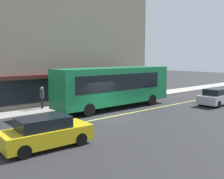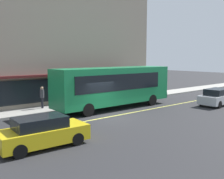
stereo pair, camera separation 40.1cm
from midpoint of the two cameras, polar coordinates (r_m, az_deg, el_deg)
ground at (r=19.21m, az=-0.20°, el=-6.05°), size 120.00×120.00×0.00m
sidewalk at (r=23.40m, az=-8.39°, el=-3.56°), size 80.00×2.54×0.15m
lane_centre_stripe at (r=19.21m, az=-0.20°, el=-6.04°), size 36.00×0.16×0.01m
storefront_building at (r=28.80m, az=-20.09°, el=13.46°), size 26.14×12.43×15.56m
bus at (r=22.16m, az=1.13°, el=0.92°), size 11.14×2.62×3.50m
car_yellow at (r=13.22m, az=-14.10°, el=-9.04°), size 4.38×2.02×1.52m
car_silver at (r=25.78m, az=22.52°, el=-1.54°), size 4.40×2.06×1.52m
pedestrian_waiting at (r=22.29m, az=-14.57°, el=-1.21°), size 0.34×0.34×1.80m
pedestrian_mid_block at (r=26.26m, az=-1.07°, el=0.24°), size 0.34×0.34×1.80m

